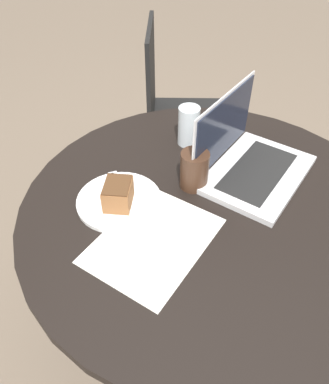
% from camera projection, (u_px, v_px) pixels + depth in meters
% --- Properties ---
extents(ground_plane, '(12.00, 12.00, 0.00)m').
position_uv_depth(ground_plane, '(195.00, 332.00, 1.50)').
color(ground_plane, '#6B5B4C').
extents(dining_table, '(1.02, 1.02, 0.72)m').
position_uv_depth(dining_table, '(205.00, 242.00, 1.12)').
color(dining_table, black).
rests_on(dining_table, ground_plane).
extents(chair, '(0.54, 0.54, 0.90)m').
position_uv_depth(chair, '(180.00, 118.00, 1.79)').
color(chair, black).
rests_on(chair, ground_plane).
extents(paper_document, '(0.36, 0.30, 0.00)m').
position_uv_depth(paper_document, '(153.00, 240.00, 0.91)').
color(paper_document, white).
rests_on(paper_document, dining_table).
extents(plate, '(0.23, 0.23, 0.01)m').
position_uv_depth(plate, '(119.00, 201.00, 1.01)').
color(plate, white).
rests_on(plate, dining_table).
extents(cake_slice, '(0.10, 0.09, 0.07)m').
position_uv_depth(cake_slice, '(118.00, 194.00, 0.97)').
color(cake_slice, brown).
rests_on(cake_slice, plate).
extents(fork, '(0.14, 0.13, 0.00)m').
position_uv_depth(fork, '(118.00, 188.00, 1.04)').
color(fork, silver).
rests_on(fork, plate).
extents(coffee_glass, '(0.08, 0.08, 0.11)m').
position_uv_depth(coffee_glass, '(194.00, 170.00, 1.03)').
color(coffee_glass, '#3D2619').
rests_on(coffee_glass, dining_table).
extents(water_glass, '(0.07, 0.07, 0.13)m').
position_uv_depth(water_glass, '(189.00, 126.00, 1.18)').
color(water_glass, silver).
rests_on(water_glass, dining_table).
extents(laptop, '(0.39, 0.32, 0.23)m').
position_uv_depth(laptop, '(249.00, 162.00, 1.08)').
color(laptop, silver).
rests_on(laptop, dining_table).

